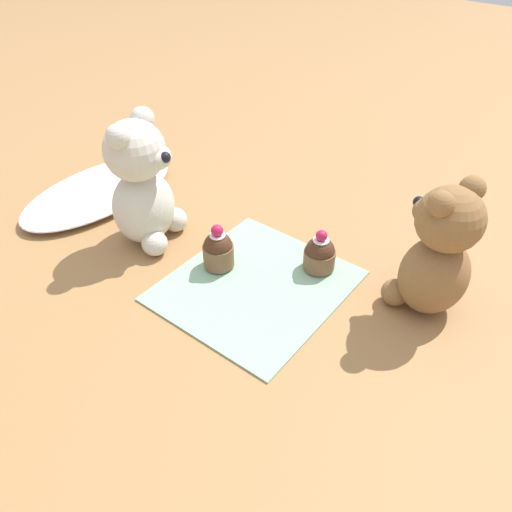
% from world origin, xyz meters
% --- Properties ---
extents(ground_plane, '(4.00, 4.00, 0.00)m').
position_xyz_m(ground_plane, '(0.00, 0.00, 0.00)').
color(ground_plane, '#9E7042').
extents(knitted_placemat, '(0.25, 0.23, 0.01)m').
position_xyz_m(knitted_placemat, '(0.00, 0.00, 0.00)').
color(knitted_placemat, '#8EBC99').
rests_on(knitted_placemat, ground_plane).
extents(tulle_cloth, '(0.31, 0.16, 0.02)m').
position_xyz_m(tulle_cloth, '(0.02, 0.37, 0.01)').
color(tulle_cloth, silver).
rests_on(tulle_cloth, ground_plane).
extents(teddy_bear_cream, '(0.13, 0.12, 0.21)m').
position_xyz_m(teddy_bear_cream, '(-0.01, 0.21, 0.10)').
color(teddy_bear_cream, beige).
rests_on(teddy_bear_cream, ground_plane).
extents(teddy_bear_tan, '(0.12, 0.11, 0.19)m').
position_xyz_m(teddy_bear_tan, '(0.11, -0.20, 0.09)').
color(teddy_bear_tan, olive).
rests_on(teddy_bear_tan, ground_plane).
extents(cupcake_near_cream_bear, '(0.05, 0.05, 0.07)m').
position_xyz_m(cupcake_near_cream_bear, '(0.00, 0.07, 0.03)').
color(cupcake_near_cream_bear, brown).
rests_on(cupcake_near_cream_bear, knitted_placemat).
extents(cupcake_near_tan_bear, '(0.05, 0.05, 0.07)m').
position_xyz_m(cupcake_near_tan_bear, '(0.09, -0.05, 0.03)').
color(cupcake_near_tan_bear, brown).
rests_on(cupcake_near_tan_bear, knitted_placemat).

